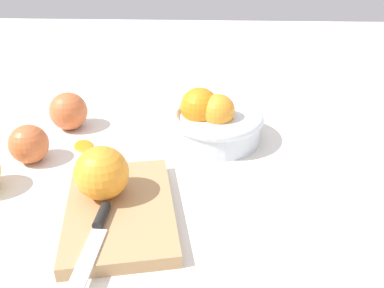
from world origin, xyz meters
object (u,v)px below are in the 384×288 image
at_px(bowl, 214,121).
at_px(cutting_board, 120,210).
at_px(apple_front_left, 68,111).
at_px(apple_front_left_2, 29,144).
at_px(orange_on_board, 102,173).
at_px(knife, 94,233).

distance_m(bowl, cutting_board, 0.28).
xyz_separation_m(bowl, apple_front_left, (-0.04, -0.29, -0.00)).
bearing_deg(apple_front_left_2, bowl, 106.24).
distance_m(cutting_board, apple_front_left_2, 0.24).
height_order(bowl, cutting_board, bowl).
height_order(bowl, orange_on_board, bowl).
distance_m(bowl, apple_front_left, 0.29).
height_order(cutting_board, knife, knife).
relative_size(bowl, orange_on_board, 2.29).
bearing_deg(orange_on_board, apple_front_left, -152.76).
xyz_separation_m(cutting_board, knife, (0.07, -0.02, 0.01)).
height_order(orange_on_board, apple_front_left_2, orange_on_board).
height_order(cutting_board, apple_front_left_2, apple_front_left_2).
height_order(apple_front_left, apple_front_left_2, apple_front_left).
bearing_deg(knife, apple_front_left_2, -141.66).
distance_m(cutting_board, knife, 0.07).
relative_size(orange_on_board, knife, 0.50).
bearing_deg(apple_front_left, apple_front_left_2, -12.72).
bearing_deg(cutting_board, apple_front_left_2, -127.66).
xyz_separation_m(bowl, knife, (0.31, -0.15, -0.02)).
bearing_deg(knife, bowl, 153.15).
relative_size(apple_front_left, apple_front_left_2, 1.11).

